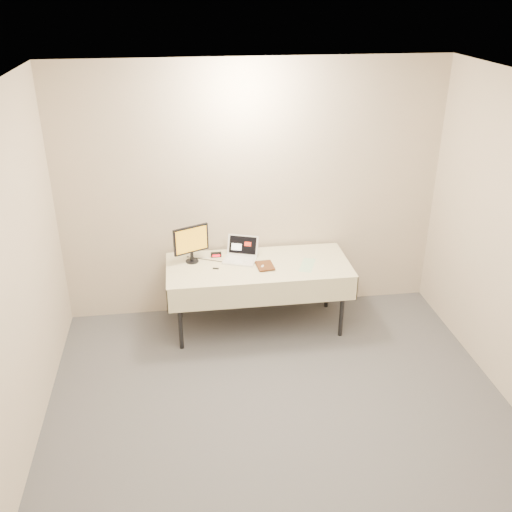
{
  "coord_description": "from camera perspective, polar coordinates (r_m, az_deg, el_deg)",
  "views": [
    {
      "loc": [
        -0.74,
        -3.08,
        3.33
      ],
      "look_at": [
        -0.03,
        1.99,
        0.86
      ],
      "focal_mm": 40.0,
      "sensor_mm": 36.0,
      "label": 1
    }
  ],
  "objects": [
    {
      "name": "paper_form",
      "position": [
        5.8,
        5.16,
        -0.91
      ],
      "size": [
        0.24,
        0.34,
        0.0
      ],
      "primitive_type": "cube",
      "rotation": [
        0.0,
        0.0,
        -0.39
      ],
      "color": "#AAD5A9",
      "rests_on": "table"
    },
    {
      "name": "table",
      "position": [
        5.82,
        0.23,
        -1.38
      ],
      "size": [
        1.86,
        0.81,
        0.74
      ],
      "color": "black",
      "rests_on": "ground"
    },
    {
      "name": "usb_dongle",
      "position": [
        5.71,
        -4.05,
        -1.25
      ],
      "size": [
        0.06,
        0.04,
        0.01
      ],
      "primitive_type": "cube",
      "rotation": [
        0.0,
        0.0,
        -0.31
      ],
      "color": "black",
      "rests_on": "table"
    },
    {
      "name": "ground",
      "position": [
        4.6,
        4.12,
        -20.78
      ],
      "size": [
        5.0,
        5.0,
        0.0
      ],
      "primitive_type": "plane",
      "color": "#54545A",
      "rests_on": "ground"
    },
    {
      "name": "book",
      "position": [
        5.67,
        0.1,
        -0.18
      ],
      "size": [
        0.17,
        0.03,
        0.22
      ],
      "primitive_type": "imported",
      "rotation": [
        0.0,
        0.0,
        0.08
      ],
      "color": "brown",
      "rests_on": "table"
    },
    {
      "name": "back_wall",
      "position": [
        5.96,
        -0.39,
        6.38
      ],
      "size": [
        4.0,
        0.1,
        2.7
      ],
      "primitive_type": "cube",
      "color": "beige",
      "rests_on": "ground"
    },
    {
      "name": "clicker",
      "position": [
        5.71,
        0.65,
        -1.09
      ],
      "size": [
        0.08,
        0.1,
        0.02
      ],
      "primitive_type": "ellipsoid",
      "rotation": [
        0.0,
        0.0,
        -0.4
      ],
      "color": "silver",
      "rests_on": "table"
    },
    {
      "name": "monitor",
      "position": [
        5.78,
        -6.51,
        1.47
      ],
      "size": [
        0.36,
        0.18,
        0.39
      ],
      "rotation": [
        0.0,
        0.0,
        0.42
      ],
      "color": "black",
      "rests_on": "table"
    },
    {
      "name": "alarm_clock",
      "position": [
        5.95,
        -4.02,
        0.13
      ],
      "size": [
        0.11,
        0.05,
        0.05
      ],
      "rotation": [
        0.0,
        0.0,
        0.02
      ],
      "color": "black",
      "rests_on": "table"
    },
    {
      "name": "laptop",
      "position": [
        5.89,
        -1.52,
        0.2
      ],
      "size": [
        0.41,
        0.4,
        0.21
      ],
      "rotation": [
        0.0,
        0.0,
        -0.35
      ],
      "color": "silver",
      "rests_on": "table"
    }
  ]
}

